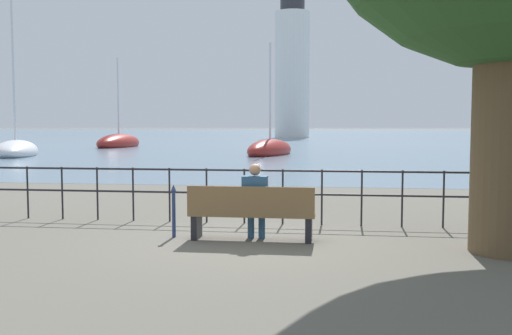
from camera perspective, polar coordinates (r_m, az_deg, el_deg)
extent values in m
plane|color=#605B51|center=(9.41, -0.41, -7.25)|extent=(1000.00, 1000.00, 0.00)
cube|color=slate|center=(167.35, 7.24, 3.54)|extent=(600.00, 300.00, 0.01)
cube|color=brown|center=(9.33, -0.41, -4.69)|extent=(2.06, 0.45, 0.05)
cube|color=brown|center=(9.10, -0.59, -3.33)|extent=(2.06, 0.04, 0.45)
cube|color=black|center=(9.54, -5.96, -5.88)|extent=(0.10, 0.41, 0.40)
cube|color=black|center=(9.29, 5.30, -6.16)|extent=(0.10, 0.41, 0.40)
cylinder|color=navy|center=(9.52, -0.51, -5.73)|extent=(0.11, 0.11, 0.45)
cylinder|color=navy|center=(9.50, 0.58, -5.75)|extent=(0.11, 0.11, 0.45)
cube|color=navy|center=(9.38, -0.04, -4.18)|extent=(0.34, 0.26, 0.14)
cube|color=navy|center=(9.26, -0.11, -2.72)|extent=(0.40, 0.24, 0.60)
sphere|color=#A87A5B|center=(9.22, -0.11, -0.21)|extent=(0.19, 0.19, 0.19)
cylinder|color=black|center=(12.37, -21.87, -2.33)|extent=(0.04, 0.04, 1.05)
cylinder|color=black|center=(12.03, -18.81, -2.43)|extent=(0.04, 0.04, 1.05)
cylinder|color=black|center=(11.72, -15.58, -2.53)|extent=(0.04, 0.04, 1.05)
cylinder|color=black|center=(11.45, -12.19, -2.63)|extent=(0.04, 0.04, 1.05)
cylinder|color=black|center=(11.22, -8.64, -2.72)|extent=(0.04, 0.04, 1.05)
cylinder|color=black|center=(11.04, -4.96, -2.80)|extent=(0.04, 0.04, 1.05)
cylinder|color=black|center=(10.90, -1.18, -2.87)|extent=(0.04, 0.04, 1.05)
cylinder|color=black|center=(10.81, 2.69, -2.93)|extent=(0.04, 0.04, 1.05)
cylinder|color=black|center=(10.77, 6.60, -2.98)|extent=(0.04, 0.04, 1.05)
cylinder|color=black|center=(10.79, 10.52, -3.02)|extent=(0.04, 0.04, 1.05)
cylinder|color=black|center=(10.85, 14.41, -3.04)|extent=(0.04, 0.04, 1.05)
cylinder|color=black|center=(10.96, 18.25, -3.05)|extent=(0.04, 0.04, 1.05)
cylinder|color=black|center=(11.12, 21.99, -3.04)|extent=(0.04, 0.04, 1.05)
cylinder|color=black|center=(10.80, 0.75, -0.30)|extent=(14.00, 0.04, 0.04)
cylinder|color=black|center=(10.84, 0.75, -2.63)|extent=(14.00, 0.04, 0.04)
cylinder|color=navy|center=(9.66, -8.22, -4.63)|extent=(0.06, 0.06, 0.78)
cone|color=navy|center=(9.61, -8.25, -2.01)|extent=(0.09, 0.09, 0.11)
ellipsoid|color=silver|center=(38.64, -22.89, 1.52)|extent=(5.25, 7.74, 1.40)
cylinder|color=silver|center=(38.77, -23.11, 9.13)|extent=(0.14, 0.14, 9.43)
ellipsoid|color=maroon|center=(36.35, 1.41, 1.72)|extent=(3.37, 6.43, 1.44)
cylinder|color=silver|center=(36.37, 1.42, 7.41)|extent=(0.14, 0.14, 6.35)
ellipsoid|color=maroon|center=(51.34, -13.55, 2.38)|extent=(2.64, 7.48, 1.65)
cylinder|color=silver|center=(51.38, -13.63, 6.79)|extent=(0.14, 0.14, 6.91)
cylinder|color=white|center=(89.66, 3.63, 9.19)|extent=(5.37, 5.37, 19.33)
cylinder|color=#2D2D33|center=(91.24, 3.66, 15.99)|extent=(3.76, 3.76, 2.36)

